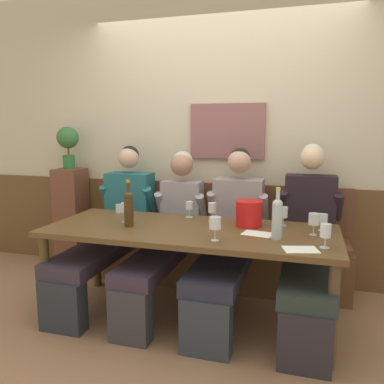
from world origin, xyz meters
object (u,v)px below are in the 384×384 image
ice_bucket (249,213)px  water_tumbler_left (119,208)px  wine_glass_mid_left (189,206)px  potted_plant (68,142)px  wall_bench (212,254)px  person_center_right_seat (113,223)px  wine_glass_right_end (125,209)px  wine_bottle_clear_water (277,217)px  wine_glass_left_end (326,232)px  dining_table (190,238)px  wine_glass_center_front (215,224)px  wine_glass_mid_right (212,208)px  person_left_seat (309,237)px  wine_glass_near_bucket (314,220)px  person_right_seat (168,229)px  wine_bottle_green_tall (129,207)px  wine_glass_by_bottle (283,213)px  wine_glass_center_rear (323,219)px  person_center_left_seat (231,232)px

ice_bucket → water_tumbler_left: ice_bucket is taller
water_tumbler_left → wine_glass_mid_left: bearing=0.6°
ice_bucket → water_tumbler_left: bearing=172.8°
water_tumbler_left → potted_plant: 1.05m
wall_bench → person_center_right_seat: person_center_right_seat is taller
wine_glass_right_end → wine_bottle_clear_water: bearing=-6.8°
wine_glass_right_end → wine_glass_left_end: (1.50, -0.26, -0.01)m
dining_table → wine_glass_center_front: size_ratio=13.37×
wine_bottle_clear_water → wine_glass_center_front: (-0.39, -0.16, -0.04)m
wine_glass_left_end → wine_glass_mid_right: bearing=150.6°
person_left_seat → wine_glass_near_bucket: 0.34m
person_right_seat → wine_bottle_clear_water: bearing=-25.0°
ice_bucket → wine_glass_right_end: ice_bucket is taller
dining_table → wine_bottle_green_tall: wine_bottle_green_tall is taller
wine_glass_by_bottle → wall_bench: bearing=146.0°
wall_bench → wine_glass_center_rear: 1.21m
ice_bucket → wine_bottle_clear_water: 0.38m
wine_glass_center_front → wine_glass_left_end: bearing=3.4°
dining_table → wine_glass_mid_right: wine_glass_mid_right is taller
wine_bottle_clear_water → wine_glass_mid_left: wine_bottle_clear_water is taller
wine_glass_mid_right → wine_glass_center_front: bearing=-74.2°
person_center_left_seat → wine_glass_center_rear: person_center_left_seat is taller
water_tumbler_left → wine_glass_near_bucket: bearing=-9.2°
person_left_seat → wine_glass_mid_right: (-0.75, -0.09, 0.20)m
wine_glass_right_end → wine_glass_by_bottle: bearing=11.6°
dining_table → wine_glass_mid_left: size_ratio=16.06×
person_right_seat → wine_glass_mid_left: person_right_seat is taller
wine_glass_mid_right → wine_bottle_clear_water: bearing=-33.6°
person_right_seat → wine_glass_by_bottle: 0.98m
dining_table → ice_bucket: (0.42, 0.19, 0.17)m
wall_bench → ice_bucket: wall_bench is taller
wine_glass_mid_left → wine_bottle_clear_water: bearing=-30.8°
wine_bottle_clear_water → wine_glass_left_end: wine_bottle_clear_water is taller
wine_glass_center_front → wine_glass_mid_left: 0.72m
wine_glass_right_end → water_tumbler_left: bearing=125.3°
wall_bench → wine_glass_left_end: 1.46m
person_right_seat → wine_bottle_clear_water: size_ratio=3.80×
person_center_right_seat → wine_glass_center_rear: person_center_right_seat is taller
wall_bench → wine_glass_near_bucket: size_ratio=15.97×
wine_glass_right_end → wall_bench: bearing=52.0°
wall_bench → wine_glass_center_front: 1.18m
person_right_seat → wine_glass_right_end: size_ratio=8.48×
ice_bucket → wine_glass_center_front: bearing=-108.9°
person_left_seat → wine_glass_near_bucket: size_ratio=8.63×
person_right_seat → person_center_left_seat: bearing=1.9°
wall_bench → wine_glass_left_end: (0.96, -0.96, 0.54)m
person_left_seat → ice_bucket: size_ratio=6.65×
dining_table → wine_glass_mid_left: 0.40m
wine_glass_mid_left → wine_glass_left_end: bearing=-28.2°
person_right_seat → ice_bucket: person_right_seat is taller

